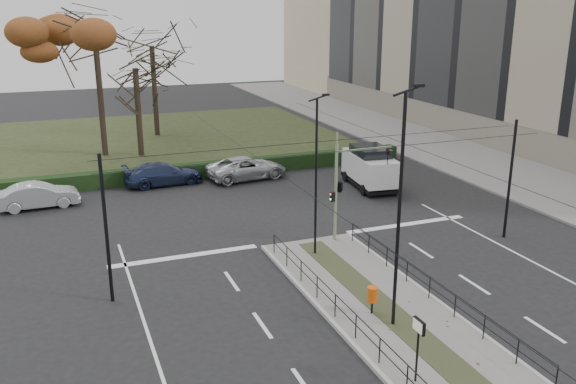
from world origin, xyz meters
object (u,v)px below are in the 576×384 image
(white_van, at_px, (370,166))
(rust_tree, at_px, (95,37))
(bare_tree_near, at_px, (136,75))
(bare_tree_center, at_px, (152,52))
(streetlamp_median_far, at_px, (316,175))
(traffic_light, at_px, (341,184))
(streetlamp_median_near, at_px, (400,209))
(parked_car_third, at_px, (163,174))
(parked_car_fourth, at_px, (247,168))
(info_panel, at_px, (418,333))
(litter_bin, at_px, (372,295))
(parked_car_second, at_px, (39,196))

(white_van, relative_size, rust_tree, 0.45)
(white_van, height_order, bare_tree_near, bare_tree_near)
(bare_tree_center, distance_m, bare_tree_near, 7.84)
(bare_tree_center, bearing_deg, streetlamp_median_far, -85.97)
(traffic_light, xyz_separation_m, rust_tree, (-9.12, 22.85, 6.07))
(streetlamp_median_far, bearing_deg, rust_tree, 106.68)
(streetlamp_median_near, xyz_separation_m, bare_tree_near, (-4.61, 30.15, 1.72))
(parked_car_third, distance_m, parked_car_fourth, 5.55)
(info_panel, xyz_separation_m, streetlamp_median_near, (1.19, 3.31, 2.73))
(rust_tree, bearing_deg, traffic_light, -68.23)
(streetlamp_median_far, xyz_separation_m, parked_car_third, (-4.44, 14.54, -3.18))
(traffic_light, xyz_separation_m, bare_tree_center, (-4.03, 29.12, 4.41))
(litter_bin, distance_m, white_van, 17.35)
(streetlamp_median_far, distance_m, rust_tree, 25.71)
(litter_bin, distance_m, parked_car_third, 21.01)
(litter_bin, relative_size, parked_car_second, 0.24)
(white_van, bearing_deg, bare_tree_near, 132.02)
(streetlamp_median_far, distance_m, bare_tree_center, 30.68)
(white_van, bearing_deg, parked_car_fourth, 145.12)
(litter_bin, relative_size, streetlamp_median_far, 0.14)
(streetlamp_median_near, xyz_separation_m, bare_tree_center, (-2.12, 37.50, 2.82))
(parked_car_third, height_order, white_van, white_van)
(rust_tree, bearing_deg, info_panel, -80.12)
(streetlamp_median_far, bearing_deg, bare_tree_near, 101.36)
(info_panel, relative_size, rust_tree, 0.18)
(parked_car_second, distance_m, white_van, 20.12)
(traffic_light, bearing_deg, bare_tree_near, 106.68)
(litter_bin, bearing_deg, parked_car_second, 122.28)
(litter_bin, relative_size, bare_tree_near, 0.12)
(info_panel, xyz_separation_m, parked_car_third, (-3.22, 24.93, -1.06))
(traffic_light, bearing_deg, rust_tree, 111.77)
(info_panel, bearing_deg, white_van, 65.14)
(traffic_light, relative_size, parked_car_fourth, 0.89)
(parked_car_fourth, relative_size, bare_tree_center, 0.52)
(parked_car_fourth, xyz_separation_m, rust_tree, (-8.31, 10.22, 8.26))
(rust_tree, bearing_deg, white_van, -44.71)
(parked_car_second, height_order, bare_tree_near, bare_tree_near)
(traffic_light, relative_size, streetlamp_median_near, 0.56)
(streetlamp_median_near, distance_m, rust_tree, 32.36)
(info_panel, relative_size, parked_car_third, 0.42)
(bare_tree_near, bearing_deg, parked_car_fourth, -57.98)
(litter_bin, xyz_separation_m, rust_tree, (-6.87, 30.21, 8.11))
(parked_car_second, bearing_deg, bare_tree_center, -31.77)
(traffic_light, height_order, parked_car_third, traffic_light)
(traffic_light, height_order, streetlamp_median_near, streetlamp_median_near)
(litter_bin, height_order, bare_tree_center, bare_tree_center)
(white_van, height_order, rust_tree, rust_tree)
(white_van, distance_m, bare_tree_center, 24.20)
(traffic_light, distance_m, streetlamp_median_far, 2.48)
(litter_bin, xyz_separation_m, white_van, (8.22, 15.27, 0.46))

